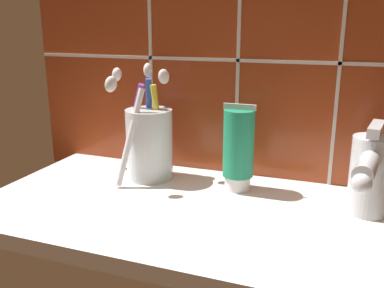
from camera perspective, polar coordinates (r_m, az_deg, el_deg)
name	(u,v)px	position (r cm, az deg, el deg)	size (l,w,h in cm)	color
sink_counter	(196,213)	(56.60, 0.50, -9.23)	(57.21, 29.59, 2.00)	white
tile_wall_backsplash	(231,17)	(65.60, 5.27, 16.56)	(67.21, 1.72, 51.74)	#933819
toothbrush_cup	(148,141)	(64.89, -5.83, 0.42)	(11.30, 11.01, 17.30)	silver
toothpaste_tube	(238,148)	(60.10, 6.21, -0.59)	(4.53, 4.32, 12.39)	white
sink_faucet	(370,173)	(55.92, 22.67, -3.59)	(5.09, 12.86, 11.42)	silver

